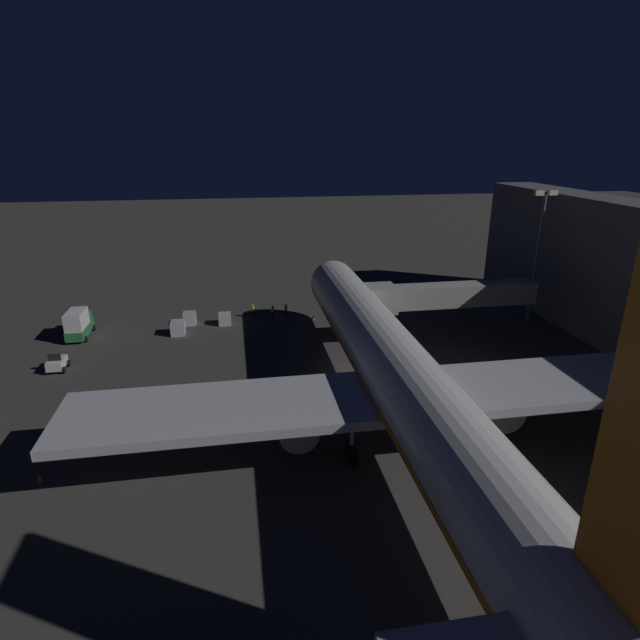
{
  "coord_description": "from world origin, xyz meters",
  "views": [
    {
      "loc": [
        11.92,
        46.1,
        22.74
      ],
      "look_at": [
        3.0,
        -6.46,
        3.5
      ],
      "focal_mm": 28.61,
      "sensor_mm": 36.0,
      "label": 1
    }
  ],
  "objects": [
    {
      "name": "airliner_at_gate",
      "position": [
        0.0,
        12.71,
        5.32
      ],
      "size": [
        49.59,
        60.24,
        19.89
      ],
      "color": "silver",
      "rests_on": "ground_plane"
    },
    {
      "name": "jet_bridge",
      "position": [
        -10.99,
        -7.08,
        5.41
      ],
      "size": [
        20.26,
        3.4,
        6.94
      ],
      "color": "#9E9E99",
      "rests_on": "ground_plane"
    },
    {
      "name": "ground_plane",
      "position": [
        0.0,
        0.0,
        0.0
      ],
      "size": [
        320.0,
        320.0,
        0.0
      ],
      "primitive_type": "plane",
      "color": "#383533"
    },
    {
      "name": "traffic_cone_nose_starboard",
      "position": [
        2.2,
        -16.46,
        0.28
      ],
      "size": [
        0.36,
        0.36,
        0.55
      ],
      "primitive_type": "cone",
      "color": "orange",
      "rests_on": "ground_plane"
    },
    {
      "name": "baggage_container_near_belt",
      "position": [
        18.12,
        -17.27,
        0.78
      ],
      "size": [
        1.58,
        1.73,
        1.57
      ],
      "primitive_type": "cube",
      "color": "#B7BABF",
      "rests_on": "ground_plane"
    },
    {
      "name": "ground_crew_marshaller_fwd",
      "position": [
        5.64,
        -18.13,
        1.0
      ],
      "size": [
        0.4,
        0.4,
        1.81
      ],
      "color": "black",
      "rests_on": "ground_plane"
    },
    {
      "name": "traffic_cone_nose_port",
      "position": [
        -2.2,
        -16.46,
        0.28
      ],
      "size": [
        0.36,
        0.36,
        0.55
      ],
      "primitive_type": "cone",
      "color": "orange",
      "rests_on": "ground_plane"
    },
    {
      "name": "baggage_container_mid_row",
      "position": [
        13.68,
        -16.45,
        0.75
      ],
      "size": [
        1.55,
        1.53,
        1.49
      ],
      "primitive_type": "cube",
      "color": "#B7BABF",
      "rests_on": "ground_plane"
    },
    {
      "name": "baggage_container_far_row",
      "position": [
        19.26,
        -13.79,
        0.84
      ],
      "size": [
        1.64,
        1.83,
        1.69
      ],
      "primitive_type": "cube",
      "color": "#B7BABF",
      "rests_on": "ground_plane"
    },
    {
      "name": "ground_crew_near_nose_gear",
      "position": [
        9.99,
        -18.51,
        1.01
      ],
      "size": [
        0.4,
        0.4,
        1.84
      ],
      "color": "black",
      "rests_on": "ground_plane"
    },
    {
      "name": "traffic_cone_wingtip_svc_side",
      "position": [
        26.3,
        13.55,
        0.28
      ],
      "size": [
        0.36,
        0.36,
        0.55
      ],
      "primitive_type": "cone",
      "color": "orange",
      "rests_on": "ground_plane"
    },
    {
      "name": "baggage_tug_lead",
      "position": [
        30.63,
        -5.46,
        0.78
      ],
      "size": [
        1.86,
        2.44,
        1.95
      ],
      "color": "silver",
      "rests_on": "ground_plane"
    },
    {
      "name": "ops_van",
      "position": [
        30.81,
        -14.88,
        1.76
      ],
      "size": [
        2.36,
        5.45,
        3.46
      ],
      "color": "#287038",
      "rests_on": "ground_plane"
    },
    {
      "name": "apron_floodlight_mast",
      "position": [
        -25.5,
        -11.38,
        9.74
      ],
      "size": [
        2.9,
        0.5,
        16.64
      ],
      "color": "#59595E",
      "rests_on": "ground_plane"
    },
    {
      "name": "ground_crew_walking_aft",
      "position": [
        7.41,
        -17.88,
        0.97
      ],
      "size": [
        0.4,
        0.4,
        1.75
      ],
      "color": "black",
      "rests_on": "ground_plane"
    }
  ]
}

